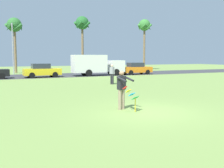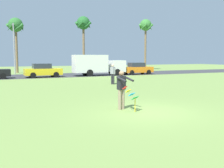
% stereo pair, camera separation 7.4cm
% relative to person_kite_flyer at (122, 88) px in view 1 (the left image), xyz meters
% --- Properties ---
extents(ground_plane, '(120.00, 120.00, 0.00)m').
position_rel_person_kite_flyer_xyz_m(ground_plane, '(0.72, -0.90, -0.95)').
color(ground_plane, olive).
extents(road_strip, '(120.00, 8.00, 0.01)m').
position_rel_person_kite_flyer_xyz_m(road_strip, '(0.72, 22.96, -0.95)').
color(road_strip, '#38383D').
rests_on(road_strip, ground).
extents(person_kite_flyer, '(0.67, 0.74, 1.73)m').
position_rel_person_kite_flyer_xyz_m(person_kite_flyer, '(0.00, 0.00, 0.00)').
color(person_kite_flyer, gray).
rests_on(person_kite_flyer, ground).
extents(kite_held, '(0.66, 0.73, 1.08)m').
position_rel_person_kite_flyer_xyz_m(kite_held, '(0.18, -0.57, -0.24)').
color(kite_held, red).
rests_on(kite_held, ground).
extents(parked_car_yellow, '(4.25, 1.94, 1.60)m').
position_rel_person_kite_flyer_xyz_m(parked_car_yellow, '(0.10, 20.56, -0.18)').
color(parked_car_yellow, yellow).
rests_on(parked_car_yellow, ground).
extents(parked_truck_white_box, '(6.75, 2.23, 2.62)m').
position_rel_person_kite_flyer_xyz_m(parked_truck_white_box, '(6.76, 20.56, 0.46)').
color(parked_truck_white_box, silver).
rests_on(parked_truck_white_box, ground).
extents(parked_car_orange, '(4.20, 1.84, 1.60)m').
position_rel_person_kite_flyer_xyz_m(parked_car_orange, '(12.74, 20.56, -0.18)').
color(parked_car_orange, orange).
rests_on(parked_car_orange, ground).
extents(palm_tree_right_near, '(2.58, 2.71, 8.13)m').
position_rel_person_kite_flyer_xyz_m(palm_tree_right_near, '(-1.87, 31.07, 5.79)').
color(palm_tree_right_near, brown).
rests_on(palm_tree_right_near, ground).
extents(palm_tree_centre_far, '(2.58, 2.71, 8.85)m').
position_rel_person_kite_flyer_xyz_m(palm_tree_centre_far, '(8.28, 30.06, 6.45)').
color(palm_tree_centre_far, brown).
rests_on(palm_tree_centre_far, ground).
extents(palm_tree_far_left, '(2.58, 2.71, 9.20)m').
position_rel_person_kite_flyer_xyz_m(palm_tree_far_left, '(20.35, 30.72, 6.78)').
color(palm_tree_far_left, brown).
rests_on(palm_tree_far_left, ground).
extents(streetlight_pole, '(0.24, 1.65, 7.00)m').
position_rel_person_kite_flyer_xyz_m(streetlight_pole, '(-2.41, 28.25, 3.05)').
color(streetlight_pole, '#9E9EA3').
rests_on(streetlight_pole, ground).
extents(person_walker_near, '(0.34, 0.53, 1.73)m').
position_rel_person_kite_flyer_xyz_m(person_walker_near, '(4.19, 10.00, -0.02)').
color(person_walker_near, '#26262B').
rests_on(person_walker_near, ground).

